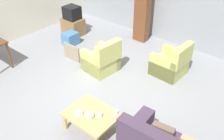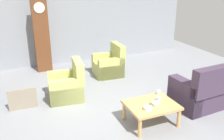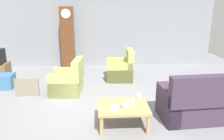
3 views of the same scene
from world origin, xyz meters
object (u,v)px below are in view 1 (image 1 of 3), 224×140
cup_white_porcelain (116,112)px  cup_blue_rimmed (100,115)px  tv_crt (72,13)px  storage_box_blue (70,39)px  armchair_olive_near (102,61)px  armchair_olive_far (171,64)px  coffee_table_wood (92,116)px  bowl_white_stacked (79,113)px  grandfather_clock (143,8)px  framed_picture_leaning (72,52)px  bowl_shallow_green (89,116)px  tv_stand_cabinet (73,26)px

cup_white_porcelain → cup_blue_rimmed: bearing=-123.6°
tv_crt → storage_box_blue: size_ratio=1.10×
cup_white_porcelain → storage_box_blue: bearing=150.8°
armchair_olive_near → armchair_olive_far: size_ratio=1.00×
tv_crt → cup_blue_rimmed: tv_crt is taller
coffee_table_wood → tv_crt: size_ratio=2.00×
armchair_olive_near → cup_blue_rimmed: armchair_olive_near is taller
coffee_table_wood → bowl_white_stacked: (-0.18, -0.17, 0.09)m
coffee_table_wood → grandfather_clock: size_ratio=0.45×
grandfather_clock → bowl_white_stacked: 4.27m
cup_white_porcelain → coffee_table_wood: bearing=-140.0°
armchair_olive_near → framed_picture_leaning: bearing=-173.0°
coffee_table_wood → framed_picture_leaning: bearing=145.4°
grandfather_clock → cup_white_porcelain: (1.83, -3.55, -0.61)m
bowl_shallow_green → coffee_table_wood: bearing=108.7°
armchair_olive_far → bowl_shallow_green: armchair_olive_far is taller
framed_picture_leaning → cup_blue_rimmed: size_ratio=6.25×
tv_crt → bowl_white_stacked: size_ratio=2.96×
coffee_table_wood → tv_stand_cabinet: size_ratio=1.41×
armchair_olive_far → coffee_table_wood: (-0.23, -2.70, 0.06)m
armchair_olive_near → armchair_olive_far: (1.48, 1.01, 0.00)m
armchair_olive_far → tv_stand_cabinet: size_ratio=1.35×
armchair_olive_near → tv_stand_cabinet: size_ratio=1.35×
armchair_olive_far → tv_stand_cabinet: (-3.70, 0.05, -0.03)m
tv_stand_cabinet → cup_blue_rimmed: (3.66, -2.71, 0.19)m
armchair_olive_near → cup_blue_rimmed: (1.43, -1.66, 0.16)m
grandfather_clock → framed_picture_leaning: 2.56m
tv_stand_cabinet → tv_crt: tv_crt is taller
armchair_olive_far → tv_stand_cabinet: armchair_olive_far is taller
framed_picture_leaning → cup_blue_rimmed: (2.45, -1.53, 0.24)m
bowl_white_stacked → coffee_table_wood: bearing=43.1°
cup_blue_rimmed → framed_picture_leaning: bearing=148.0°
grandfather_clock → armchair_olive_near: bearing=-84.0°
grandfather_clock → storage_box_blue: (-1.52, -1.67, -0.88)m
cup_white_porcelain → bowl_white_stacked: 0.71m
coffee_table_wood → tv_crt: bearing=141.7°
tv_crt → storage_box_blue: tv_crt is taller
tv_crt → tv_stand_cabinet: bearing=0.0°
armchair_olive_far → coffee_table_wood: size_ratio=0.96×
grandfather_clock → cup_blue_rimmed: size_ratio=22.31×
armchair_olive_far → bowl_white_stacked: bearing=-98.1°
armchair_olive_far → framed_picture_leaning: armchair_olive_far is taller
armchair_olive_far → bowl_white_stacked: size_ratio=5.68×
tv_stand_cabinet → storage_box_blue: (0.48, -0.57, -0.08)m
coffee_table_wood → bowl_white_stacked: bearing=-136.9°
grandfather_clock → bowl_white_stacked: (1.30, -4.02, -0.62)m
coffee_table_wood → cup_blue_rimmed: 0.21m
coffee_table_wood → storage_box_blue: size_ratio=2.20×
tv_crt → storage_box_blue: (0.48, -0.57, -0.57)m
grandfather_clock → coffee_table_wood: bearing=-69.0°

